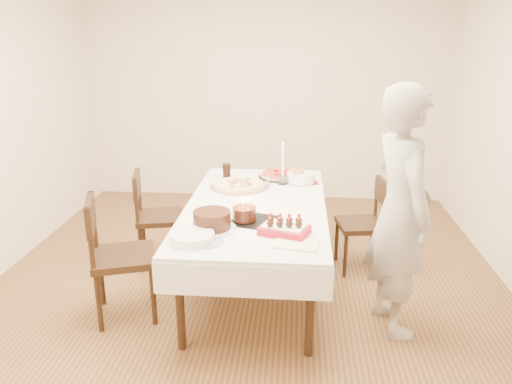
# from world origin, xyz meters

# --- Properties ---
(floor) EXTENTS (5.00, 5.00, 0.00)m
(floor) POSITION_xyz_m (0.00, 0.00, 0.00)
(floor) COLOR #56311D
(floor) RESTS_ON ground
(wall_back) EXTENTS (4.50, 0.04, 2.70)m
(wall_back) POSITION_xyz_m (0.00, 2.50, 1.35)
(wall_back) COLOR beige
(wall_back) RESTS_ON floor
(wall_front) EXTENTS (4.50, 0.04, 2.70)m
(wall_front) POSITION_xyz_m (0.00, -2.50, 1.35)
(wall_front) COLOR beige
(wall_front) RESTS_ON floor
(dining_table) EXTENTS (1.83, 2.41, 0.75)m
(dining_table) POSITION_xyz_m (0.07, 0.04, 0.38)
(dining_table) COLOR silver
(dining_table) RESTS_ON floor
(chair_right_savory) EXTENTS (0.50, 0.50, 0.86)m
(chair_right_savory) POSITION_xyz_m (1.00, 0.46, 0.43)
(chair_right_savory) COLOR black
(chair_right_savory) RESTS_ON floor
(chair_left_savory) EXTENTS (0.55, 0.55, 0.90)m
(chair_left_savory) POSITION_xyz_m (-0.86, 0.45, 0.45)
(chair_left_savory) COLOR black
(chair_left_savory) RESTS_ON floor
(chair_left_dessert) EXTENTS (0.63, 0.63, 0.98)m
(chair_left_dessert) POSITION_xyz_m (-0.89, -0.50, 0.49)
(chair_left_dessert) COLOR black
(chair_left_dessert) RESTS_ON floor
(person) EXTENTS (0.59, 0.75, 1.81)m
(person) POSITION_xyz_m (1.14, -0.47, 0.90)
(person) COLOR #B6B2AC
(person) RESTS_ON floor
(pizza_white) EXTENTS (0.70, 0.70, 0.04)m
(pizza_white) POSITION_xyz_m (-0.12, 0.48, 0.77)
(pizza_white) COLOR beige
(pizza_white) RESTS_ON dining_table
(pizza_pepperoni) EXTENTS (0.53, 0.53, 0.04)m
(pizza_pepperoni) POSITION_xyz_m (0.23, 0.84, 0.77)
(pizza_pepperoni) COLOR red
(pizza_pepperoni) RESTS_ON dining_table
(red_placemat) EXTENTS (0.30, 0.30, 0.01)m
(red_placemat) POSITION_xyz_m (0.47, 0.72, 0.75)
(red_placemat) COLOR #B21E1E
(red_placemat) RESTS_ON dining_table
(pasta_bowl) EXTENTS (0.31, 0.31, 0.09)m
(pasta_bowl) POSITION_xyz_m (0.44, 0.69, 0.80)
(pasta_bowl) COLOR white
(pasta_bowl) RESTS_ON dining_table
(taper_candle) EXTENTS (0.09, 0.09, 0.41)m
(taper_candle) POSITION_xyz_m (0.27, 0.62, 0.96)
(taper_candle) COLOR white
(taper_candle) RESTS_ON dining_table
(shaker_pair) EXTENTS (0.08, 0.08, 0.10)m
(shaker_pair) POSITION_xyz_m (0.14, 0.52, 0.80)
(shaker_pair) COLOR white
(shaker_pair) RESTS_ON dining_table
(cola_glass) EXTENTS (0.09, 0.09, 0.14)m
(cola_glass) POSITION_xyz_m (-0.27, 0.78, 0.82)
(cola_glass) COLOR black
(cola_glass) RESTS_ON dining_table
(layer_cake) EXTENTS (0.35, 0.35, 0.14)m
(layer_cake) POSITION_xyz_m (-0.20, -0.52, 0.82)
(layer_cake) COLOR black
(layer_cake) RESTS_ON dining_table
(cake_board) EXTENTS (0.40, 0.40, 0.01)m
(cake_board) POSITION_xyz_m (0.09, -0.33, 0.75)
(cake_board) COLOR black
(cake_board) RESTS_ON dining_table
(birthday_cake) EXTENTS (0.21, 0.21, 0.17)m
(birthday_cake) POSITION_xyz_m (0.02, -0.35, 0.84)
(birthday_cake) COLOR #3A2010
(birthday_cake) RESTS_ON dining_table
(strawberry_box) EXTENTS (0.39, 0.32, 0.08)m
(strawberry_box) POSITION_xyz_m (0.33, -0.56, 0.79)
(strawberry_box) COLOR #AD132A
(strawberry_box) RESTS_ON dining_table
(box_lid) EXTENTS (0.33, 0.26, 0.03)m
(box_lid) POSITION_xyz_m (0.41, -0.75, 0.75)
(box_lid) COLOR beige
(box_lid) RESTS_ON dining_table
(plate_stack) EXTENTS (0.39, 0.39, 0.06)m
(plate_stack) POSITION_xyz_m (-0.30, -0.75, 0.78)
(plate_stack) COLOR white
(plate_stack) RESTS_ON dining_table
(china_plate) EXTENTS (0.33, 0.33, 0.01)m
(china_plate) POSITION_xyz_m (-0.21, -0.75, 0.76)
(china_plate) COLOR white
(china_plate) RESTS_ON dining_table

